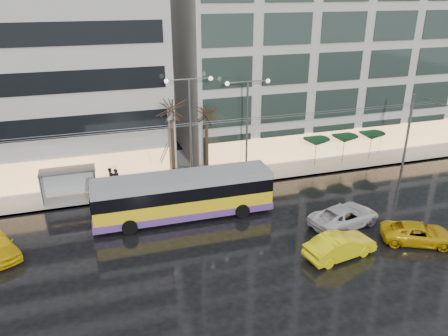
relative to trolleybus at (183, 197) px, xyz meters
name	(u,v)px	position (x,y,z in m)	size (l,w,h in m)	color
ground	(201,254)	(-0.02, -5.09, -1.63)	(140.00, 140.00, 0.00)	black
sidewalk	(184,169)	(1.98, 8.91, -1.56)	(80.00, 10.00, 0.15)	gray
kerb	(197,190)	(1.98, 3.96, -1.56)	(80.00, 0.10, 0.15)	slate
building_right	(330,20)	(18.98, 13.91, 11.02)	(32.00, 14.00, 25.00)	#AFACA7
trolleybus	(183,197)	(0.00, 0.00, 0.00)	(13.06, 5.17, 6.03)	yellow
catenary	(187,149)	(0.98, 2.85, 2.62)	(42.24, 5.12, 7.00)	#595B60
bus_shelter	(63,177)	(-8.40, 5.60, 0.33)	(4.20, 1.60, 2.51)	#595B60
street_lamp_near	(190,116)	(1.98, 5.71, 4.36)	(3.96, 0.36, 9.03)	#595B60
street_lamp_far	(247,115)	(6.98, 5.71, 4.08)	(3.96, 0.36, 8.53)	#595B60
tree_a	(171,104)	(0.48, 5.91, 5.45)	(3.20, 3.20, 8.40)	black
tree_b	(206,109)	(3.48, 6.11, 4.77)	(3.20, 3.20, 7.70)	black
parasol_a	(316,142)	(13.98, 5.91, 0.81)	(2.50, 2.50, 2.65)	#595B60
parasol_b	(345,139)	(16.98, 5.91, 0.81)	(2.50, 2.50, 2.65)	#595B60
parasol_c	(372,136)	(19.98, 5.91, 0.81)	(2.50, 2.50, 2.65)	#595B60
taxi_b	(340,246)	(8.20, -8.02, -0.85)	(1.65, 4.74, 1.56)	yellow
taxi_c	(418,233)	(14.07, -8.10, -0.97)	(2.19, 4.76, 1.32)	gold
sedan_silver	(344,216)	(10.59, -4.67, -0.89)	(2.48, 5.38, 1.49)	silver
pedestrian_a	(115,174)	(-4.38, 5.93, -0.07)	(1.15, 1.16, 2.19)	black
pedestrian_b	(110,177)	(-4.83, 6.77, -0.63)	(1.05, 1.03, 1.70)	black
pedestrian_c	(62,181)	(-8.62, 6.57, -0.36)	(1.06, 0.92, 2.11)	black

